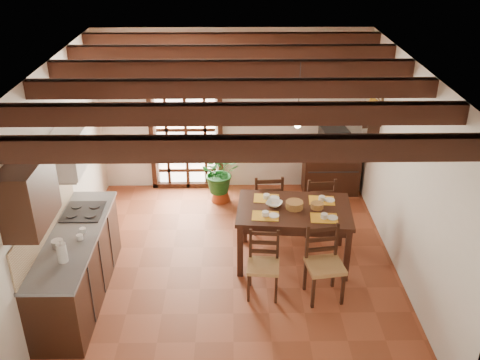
{
  "coord_description": "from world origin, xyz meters",
  "views": [
    {
      "loc": [
        0.01,
        -6.12,
        4.41
      ],
      "look_at": [
        0.1,
        0.4,
        1.15
      ],
      "focal_mm": 40.0,
      "sensor_mm": 36.0,
      "label": 1
    }
  ],
  "objects_px": {
    "dining_table": "(294,215)",
    "pendant_lamp": "(298,119)",
    "chair_far_right": "(317,214)",
    "crt_tv": "(334,139)",
    "chair_near_left": "(263,276)",
    "chair_far_left": "(267,212)",
    "potted_plant": "(220,171)",
    "sideboard": "(331,171)",
    "kitchen_counter": "(77,265)",
    "chair_near_right": "(324,277)"
  },
  "relations": [
    {
      "from": "crt_tv",
      "to": "potted_plant",
      "type": "distance_m",
      "value": 1.99
    },
    {
      "from": "pendant_lamp",
      "to": "chair_far_right",
      "type": "bearing_deg",
      "value": 55.07
    },
    {
      "from": "chair_far_left",
      "to": "chair_far_right",
      "type": "height_order",
      "value": "chair_far_left"
    },
    {
      "from": "chair_far_right",
      "to": "potted_plant",
      "type": "relative_size",
      "value": 0.51
    },
    {
      "from": "chair_near_right",
      "to": "pendant_lamp",
      "type": "bearing_deg",
      "value": 99.84
    },
    {
      "from": "sideboard",
      "to": "potted_plant",
      "type": "bearing_deg",
      "value": -170.99
    },
    {
      "from": "crt_tv",
      "to": "potted_plant",
      "type": "bearing_deg",
      "value": -178.59
    },
    {
      "from": "chair_near_left",
      "to": "kitchen_counter",
      "type": "bearing_deg",
      "value": -174.15
    },
    {
      "from": "chair_near_left",
      "to": "potted_plant",
      "type": "relative_size",
      "value": 0.46
    },
    {
      "from": "dining_table",
      "to": "pendant_lamp",
      "type": "distance_m",
      "value": 1.35
    },
    {
      "from": "crt_tv",
      "to": "potted_plant",
      "type": "height_order",
      "value": "potted_plant"
    },
    {
      "from": "kitchen_counter",
      "to": "chair_far_right",
      "type": "height_order",
      "value": "kitchen_counter"
    },
    {
      "from": "chair_near_right",
      "to": "chair_far_right",
      "type": "relative_size",
      "value": 1.0
    },
    {
      "from": "chair_near_left",
      "to": "chair_far_right",
      "type": "height_order",
      "value": "chair_far_right"
    },
    {
      "from": "chair_near_left",
      "to": "sideboard",
      "type": "distance_m",
      "value": 3.11
    },
    {
      "from": "chair_near_right",
      "to": "sideboard",
      "type": "bearing_deg",
      "value": 70.06
    },
    {
      "from": "potted_plant",
      "to": "sideboard",
      "type": "bearing_deg",
      "value": 9.32
    },
    {
      "from": "chair_near_right",
      "to": "crt_tv",
      "type": "xyz_separation_m",
      "value": [
        0.56,
        2.87,
        0.7
      ]
    },
    {
      "from": "chair_far_left",
      "to": "potted_plant",
      "type": "relative_size",
      "value": 0.52
    },
    {
      "from": "chair_near_left",
      "to": "potted_plant",
      "type": "xyz_separation_m",
      "value": [
        -0.59,
        2.49,
        0.3
      ]
    },
    {
      "from": "chair_near_left",
      "to": "chair_far_right",
      "type": "relative_size",
      "value": 0.9
    },
    {
      "from": "dining_table",
      "to": "chair_near_left",
      "type": "relative_size",
      "value": 1.86
    },
    {
      "from": "chair_far_right",
      "to": "crt_tv",
      "type": "height_order",
      "value": "crt_tv"
    },
    {
      "from": "chair_far_left",
      "to": "sideboard",
      "type": "relative_size",
      "value": 1.03
    },
    {
      "from": "kitchen_counter",
      "to": "chair_far_right",
      "type": "xyz_separation_m",
      "value": [
        3.24,
        1.52,
        -0.17
      ]
    },
    {
      "from": "chair_near_left",
      "to": "crt_tv",
      "type": "distance_m",
      "value": 3.18
    },
    {
      "from": "dining_table",
      "to": "chair_near_right",
      "type": "xyz_separation_m",
      "value": [
        0.31,
        -0.82,
        -0.42
      ]
    },
    {
      "from": "chair_near_right",
      "to": "crt_tv",
      "type": "relative_size",
      "value": 1.99
    },
    {
      "from": "dining_table",
      "to": "chair_far_right",
      "type": "bearing_deg",
      "value": 63.83
    },
    {
      "from": "chair_near_right",
      "to": "dining_table",
      "type": "bearing_deg",
      "value": 101.94
    },
    {
      "from": "kitchen_counter",
      "to": "chair_near_right",
      "type": "relative_size",
      "value": 2.33
    },
    {
      "from": "chair_far_right",
      "to": "pendant_lamp",
      "type": "height_order",
      "value": "pendant_lamp"
    },
    {
      "from": "chair_far_right",
      "to": "potted_plant",
      "type": "xyz_separation_m",
      "value": [
        -1.5,
        0.99,
        0.27
      ]
    },
    {
      "from": "dining_table",
      "to": "chair_far_left",
      "type": "xyz_separation_m",
      "value": [
        -0.31,
        0.82,
        -0.42
      ]
    },
    {
      "from": "sideboard",
      "to": "crt_tv",
      "type": "bearing_deg",
      "value": -90.31
    },
    {
      "from": "kitchen_counter",
      "to": "chair_near_left",
      "type": "distance_m",
      "value": 2.34
    },
    {
      "from": "kitchen_counter",
      "to": "potted_plant",
      "type": "distance_m",
      "value": 3.06
    },
    {
      "from": "chair_near_left",
      "to": "chair_far_left",
      "type": "relative_size",
      "value": 0.89
    },
    {
      "from": "pendant_lamp",
      "to": "potted_plant",
      "type": "bearing_deg",
      "value": 122.39
    },
    {
      "from": "dining_table",
      "to": "potted_plant",
      "type": "distance_m",
      "value": 2.04
    },
    {
      "from": "chair_near_left",
      "to": "chair_far_left",
      "type": "height_order",
      "value": "chair_far_left"
    },
    {
      "from": "potted_plant",
      "to": "chair_near_right",
      "type": "bearing_deg",
      "value": -62.15
    },
    {
      "from": "chair_far_right",
      "to": "kitchen_counter",
      "type": "bearing_deg",
      "value": 21.32
    },
    {
      "from": "pendant_lamp",
      "to": "chair_far_left",
      "type": "bearing_deg",
      "value": 113.49
    },
    {
      "from": "kitchen_counter",
      "to": "chair_near_right",
      "type": "height_order",
      "value": "kitchen_counter"
    },
    {
      "from": "chair_near_right",
      "to": "chair_far_right",
      "type": "height_order",
      "value": "chair_far_right"
    },
    {
      "from": "chair_far_left",
      "to": "pendant_lamp",
      "type": "xyz_separation_m",
      "value": [
        0.31,
        -0.72,
        1.77
      ]
    },
    {
      "from": "chair_far_left",
      "to": "sideboard",
      "type": "distance_m",
      "value": 1.72
    },
    {
      "from": "chair_near_left",
      "to": "chair_far_left",
      "type": "xyz_separation_m",
      "value": [
        0.14,
        1.57,
        0.03
      ]
    },
    {
      "from": "chair_near_left",
      "to": "chair_near_right",
      "type": "bearing_deg",
      "value": 0.49
    }
  ]
}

